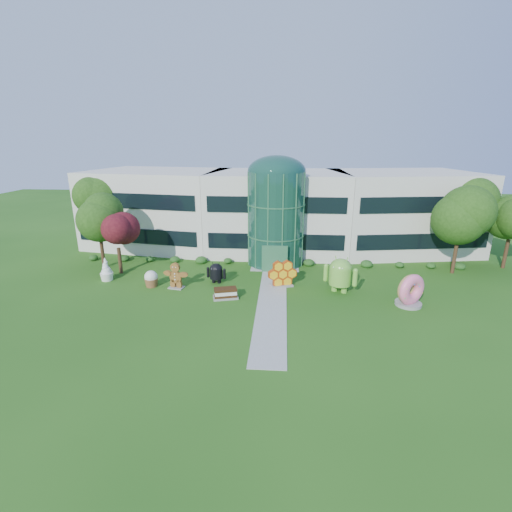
# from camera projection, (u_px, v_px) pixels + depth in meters

# --- Properties ---
(ground) EXTENTS (140.00, 140.00, 0.00)m
(ground) POSITION_uv_depth(u_px,v_px,m) (271.00, 310.00, 29.36)
(ground) COLOR #215114
(ground) RESTS_ON ground
(building) EXTENTS (46.00, 15.00, 9.30)m
(building) POSITION_uv_depth(u_px,v_px,m) (277.00, 211.00, 45.08)
(building) COLOR beige
(building) RESTS_ON ground
(atrium) EXTENTS (6.00, 6.00, 9.80)m
(atrium) POSITION_uv_depth(u_px,v_px,m) (276.00, 219.00, 39.29)
(atrium) COLOR #194738
(atrium) RESTS_ON ground
(walkway) EXTENTS (2.40, 20.00, 0.04)m
(walkway) POSITION_uv_depth(u_px,v_px,m) (272.00, 300.00, 31.25)
(walkway) COLOR #9E9E93
(walkway) RESTS_ON ground
(tree_red) EXTENTS (4.00, 4.00, 6.00)m
(tree_red) POSITION_uv_depth(u_px,v_px,m) (118.00, 245.00, 36.68)
(tree_red) COLOR #3F0C14
(tree_red) RESTS_ON ground
(trees_backdrop) EXTENTS (52.00, 8.00, 8.40)m
(trees_backdrop) POSITION_uv_depth(u_px,v_px,m) (276.00, 223.00, 40.46)
(trees_backdrop) COLOR #1E4310
(trees_backdrop) RESTS_ON ground
(android_green) EXTENTS (3.74, 3.22, 3.58)m
(android_green) POSITION_uv_depth(u_px,v_px,m) (340.00, 273.00, 32.46)
(android_green) COLOR #6EB93B
(android_green) RESTS_ON ground
(android_black) EXTENTS (2.18, 1.66, 2.24)m
(android_black) POSITION_uv_depth(u_px,v_px,m) (216.00, 272.00, 34.69)
(android_black) COLOR black
(android_black) RESTS_ON ground
(donut) EXTENTS (2.89, 2.46, 2.73)m
(donut) POSITION_uv_depth(u_px,v_px,m) (410.00, 290.00, 29.89)
(donut) COLOR #F85E94
(donut) RESTS_ON ground
(gingerbread) EXTENTS (2.80, 1.52, 2.45)m
(gingerbread) POSITION_uv_depth(u_px,v_px,m) (176.00, 275.00, 33.42)
(gingerbread) COLOR brown
(gingerbread) RESTS_ON ground
(ice_cream_sandwich) EXTENTS (2.29, 1.54, 0.93)m
(ice_cream_sandwich) POSITION_uv_depth(u_px,v_px,m) (225.00, 293.00, 31.45)
(ice_cream_sandwich) COLOR black
(ice_cream_sandwich) RESTS_ON ground
(honeycomb) EXTENTS (3.04, 1.87, 2.25)m
(honeycomb) POSITION_uv_depth(u_px,v_px,m) (282.00, 275.00, 33.85)
(honeycomb) COLOR yellow
(honeycomb) RESTS_ON ground
(froyo) EXTENTS (1.37, 1.37, 2.23)m
(froyo) POSITION_uv_depth(u_px,v_px,m) (106.00, 269.00, 35.34)
(froyo) COLOR white
(froyo) RESTS_ON ground
(cupcake) EXTENTS (1.31, 1.31, 1.54)m
(cupcake) POSITION_uv_depth(u_px,v_px,m) (151.00, 279.00, 33.92)
(cupcake) COLOR white
(cupcake) RESTS_ON ground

